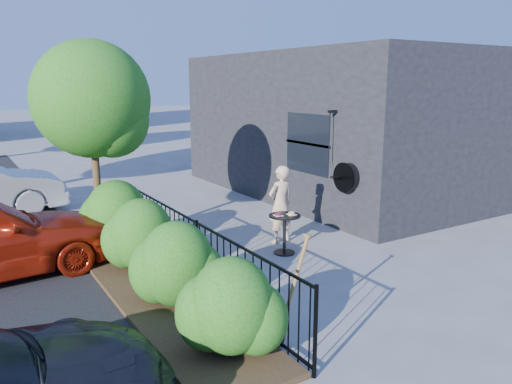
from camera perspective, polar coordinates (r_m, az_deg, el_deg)
ground at (r=8.91m, az=2.23°, el=-8.68°), size 120.00×120.00×0.00m
shop_building at (r=15.30m, az=10.07°, el=7.71°), size 6.22×9.00×4.00m
fence at (r=8.02m, az=-6.72°, el=-6.93°), size 0.05×6.05×1.10m
planting_bed at (r=7.97m, az=-11.27°, el=-11.26°), size 1.30×6.00×0.08m
shrubs at (r=7.85m, az=-11.05°, el=-6.44°), size 1.10×5.60×1.24m
patio_tree at (r=9.95m, az=-17.84°, el=9.28°), size 2.20×2.20×3.94m
cafe_table at (r=9.49m, az=3.29°, el=-4.01°), size 0.60×0.60×0.81m
woman at (r=10.09m, az=2.82°, el=-1.43°), size 0.61×0.43×1.59m
shovel at (r=6.33m, az=4.07°, el=-11.71°), size 0.49×0.18×1.42m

